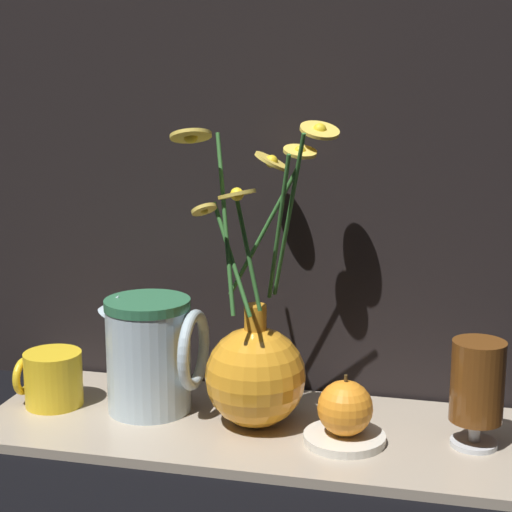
{
  "coord_description": "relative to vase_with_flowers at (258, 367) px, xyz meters",
  "views": [
    {
      "loc": [
        0.23,
        -0.96,
        0.44
      ],
      "look_at": [
        0.0,
        0.0,
        0.22
      ],
      "focal_mm": 60.0,
      "sensor_mm": 36.0,
      "label": 1
    }
  ],
  "objects": [
    {
      "name": "tea_glass",
      "position": [
        0.26,
        -0.0,
        0.0
      ],
      "size": [
        0.06,
        0.06,
        0.13
      ],
      "color": "silver",
      "rests_on": "shelf"
    },
    {
      "name": "ceramic_pitcher",
      "position": [
        -0.14,
        0.01,
        0.01
      ],
      "size": [
        0.13,
        0.11,
        0.16
      ],
      "color": "silver",
      "rests_on": "shelf"
    },
    {
      "name": "shelf",
      "position": [
        -0.0,
        -0.0,
        -0.08
      ],
      "size": [
        0.68,
        0.25,
        0.01
      ],
      "color": "tan",
      "rests_on": "ground_plane"
    },
    {
      "name": "vase_with_flowers",
      "position": [
        0.0,
        0.0,
        0.0
      ],
      "size": [
        0.2,
        0.18,
        0.37
      ],
      "color": "orange",
      "rests_on": "shelf"
    },
    {
      "name": "yellow_mug",
      "position": [
        -0.27,
        -0.01,
        -0.04
      ],
      "size": [
        0.08,
        0.07,
        0.07
      ],
      "color": "yellow",
      "rests_on": "shelf"
    },
    {
      "name": "saucer_plate",
      "position": [
        0.11,
        -0.03,
        -0.07
      ],
      "size": [
        0.1,
        0.1,
        0.01
      ],
      "color": "silver",
      "rests_on": "shelf"
    },
    {
      "name": "ground_plane",
      "position": [
        -0.0,
        -0.0,
        -0.09
      ],
      "size": [
        6.0,
        6.0,
        0.0
      ],
      "primitive_type": "plane",
      "color": "black"
    },
    {
      "name": "orange_fruit",
      "position": [
        0.11,
        -0.03,
        -0.03
      ],
      "size": [
        0.07,
        0.07,
        0.07
      ],
      "color": "orange",
      "rests_on": "saucer_plate"
    }
  ]
}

